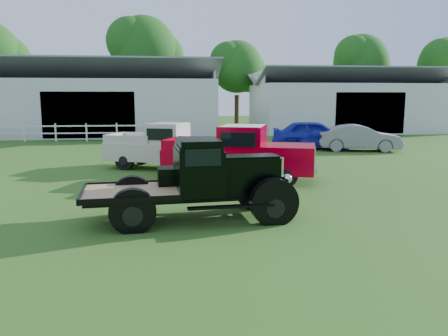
{
  "coord_description": "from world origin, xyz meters",
  "views": [
    {
      "loc": [
        -1.06,
        -10.1,
        2.89
      ],
      "look_at": [
        0.2,
        1.2,
        1.05
      ],
      "focal_mm": 35.0,
      "sensor_mm": 36.0,
      "label": 1
    }
  ],
  "objects_px": {
    "red_pickup": "(239,153)",
    "vintage_flatbed": "(194,180)",
    "white_pickup": "(166,146)",
    "misc_car_blue": "(314,134)",
    "misc_car_grey": "(359,138)"
  },
  "relations": [
    {
      "from": "white_pickup",
      "to": "vintage_flatbed",
      "type": "bearing_deg",
      "value": -62.58
    },
    {
      "from": "vintage_flatbed",
      "to": "misc_car_grey",
      "type": "distance_m",
      "value": 15.87
    },
    {
      "from": "white_pickup",
      "to": "misc_car_grey",
      "type": "height_order",
      "value": "white_pickup"
    },
    {
      "from": "vintage_flatbed",
      "to": "white_pickup",
      "type": "bearing_deg",
      "value": 90.61
    },
    {
      "from": "misc_car_blue",
      "to": "white_pickup",
      "type": "bearing_deg",
      "value": 139.31
    },
    {
      "from": "vintage_flatbed",
      "to": "misc_car_grey",
      "type": "height_order",
      "value": "vintage_flatbed"
    },
    {
      "from": "white_pickup",
      "to": "misc_car_blue",
      "type": "xyz_separation_m",
      "value": [
        8.27,
        6.17,
        -0.1
      ]
    },
    {
      "from": "red_pickup",
      "to": "white_pickup",
      "type": "height_order",
      "value": "red_pickup"
    },
    {
      "from": "white_pickup",
      "to": "misc_car_grey",
      "type": "relative_size",
      "value": 1.15
    },
    {
      "from": "red_pickup",
      "to": "vintage_flatbed",
      "type": "bearing_deg",
      "value": -91.93
    },
    {
      "from": "vintage_flatbed",
      "to": "red_pickup",
      "type": "distance_m",
      "value": 5.15
    },
    {
      "from": "red_pickup",
      "to": "misc_car_grey",
      "type": "distance_m",
      "value": 11.04
    },
    {
      "from": "vintage_flatbed",
      "to": "white_pickup",
      "type": "relative_size",
      "value": 0.98
    },
    {
      "from": "white_pickup",
      "to": "misc_car_blue",
      "type": "height_order",
      "value": "white_pickup"
    },
    {
      "from": "red_pickup",
      "to": "white_pickup",
      "type": "bearing_deg",
      "value": 150.15
    }
  ]
}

